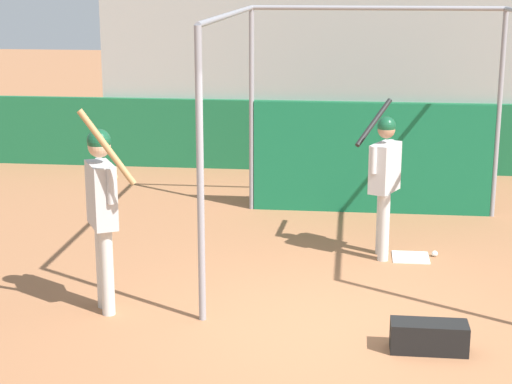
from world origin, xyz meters
TOP-DOWN VIEW (x-y plane):
  - ground_plane at (0.00, 0.00)m, footprint 60.00×60.00m
  - outfield_wall at (0.00, 6.90)m, footprint 24.00×0.12m
  - bleacher_section at (0.00, 8.96)m, footprint 8.70×4.00m
  - batting_cage at (0.35, 3.56)m, footprint 3.51×4.24m
  - home_plate at (0.81, 2.27)m, footprint 0.44×0.44m
  - player_batter at (0.45, 2.29)m, footprint 0.57×0.93m
  - player_waiting at (-2.39, 0.23)m, footprint 0.65×0.66m
  - equipment_bag at (0.81, -0.38)m, footprint 0.70×0.28m
  - baseball at (1.10, 2.36)m, footprint 0.07×0.07m

SIDE VIEW (x-z plane):
  - ground_plane at x=0.00m, z-range 0.00..0.00m
  - home_plate at x=0.81m, z-range 0.00..0.02m
  - baseball at x=1.10m, z-range 0.00..0.07m
  - equipment_bag at x=0.81m, z-range 0.00..0.28m
  - outfield_wall at x=0.00m, z-range 0.00..1.22m
  - player_batter at x=0.45m, z-range 0.11..1.97m
  - player_waiting at x=-2.39m, z-range 0.09..2.23m
  - batting_cage at x=0.35m, z-range -0.16..2.77m
  - bleacher_section at x=0.00m, z-range -0.01..3.29m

